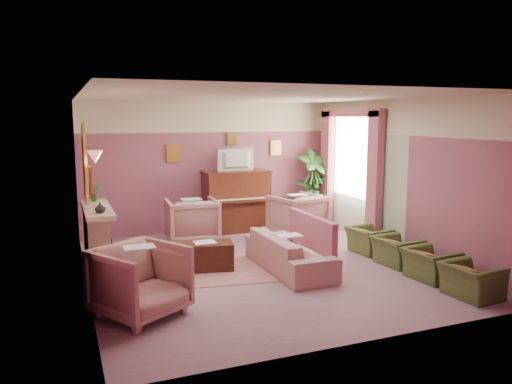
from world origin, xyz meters
name	(u,v)px	position (x,y,z in m)	size (l,w,h in m)	color
floor	(262,267)	(0.00, 0.00, 0.00)	(5.50, 6.00, 0.01)	gray
ceiling	(262,96)	(0.00, 0.00, 2.80)	(5.50, 6.00, 0.01)	beige
wall_back	(210,167)	(0.00, 3.00, 1.40)	(5.50, 0.02, 2.80)	#794B68
wall_front	(368,219)	(0.00, -3.00, 1.40)	(5.50, 0.02, 2.80)	#794B68
wall_left	(83,193)	(-2.75, 0.00, 1.40)	(0.02, 6.00, 2.80)	#794B68
wall_right	(401,177)	(2.75, 0.00, 1.40)	(0.02, 6.00, 2.80)	#794B68
picture_rail_band	(209,117)	(0.00, 2.99, 2.47)	(5.50, 0.01, 0.65)	beige
stripe_panel	(360,185)	(2.73, 1.30, 1.07)	(0.01, 3.00, 2.15)	#B0B8A5
fireplace_surround	(97,247)	(-2.59, 0.20, 0.55)	(0.30, 1.40, 1.10)	#C4B791
fireplace_inset	(104,256)	(-2.49, 0.20, 0.40)	(0.18, 0.72, 0.68)	black
fire_ember	(107,267)	(-2.45, 0.20, 0.22)	(0.06, 0.54, 0.10)	#ED4000
mantel_shelf	(97,209)	(-2.56, 0.20, 1.12)	(0.40, 1.55, 0.07)	#C4B791
hearth	(112,280)	(-2.39, 0.20, 0.01)	(0.55, 1.50, 0.02)	#C4B791
mirror_frame	(85,164)	(-2.70, 0.20, 1.80)	(0.04, 0.72, 1.20)	gold
mirror_glass	(87,164)	(-2.67, 0.20, 1.80)	(0.01, 0.60, 1.06)	white
sconce_shade	(95,157)	(-2.62, -0.85, 1.98)	(0.20, 0.20, 0.16)	#DF735C
piano	(237,202)	(0.50, 2.68, 0.65)	(1.40, 0.60, 1.30)	#522317
piano_keyshelf	(242,201)	(0.50, 2.33, 0.72)	(1.30, 0.12, 0.06)	#522317
piano_keys	(242,199)	(0.50, 2.33, 0.76)	(1.20, 0.08, 0.02)	white
piano_top	(236,172)	(0.50, 2.68, 1.31)	(1.45, 0.65, 0.04)	#522317
television	(237,158)	(0.50, 2.63, 1.60)	(0.80, 0.12, 0.48)	black
print_back_left	(174,153)	(-0.80, 2.96, 1.72)	(0.30, 0.03, 0.38)	gold
print_back_right	(276,148)	(1.55, 2.96, 1.78)	(0.26, 0.03, 0.34)	gold
print_back_mid	(232,139)	(0.50, 2.96, 2.00)	(0.22, 0.03, 0.26)	gold
print_left_wall	(90,181)	(-2.71, -1.20, 1.72)	(0.03, 0.28, 0.36)	gold
window_blind	(353,154)	(2.70, 1.55, 1.70)	(0.03, 1.40, 1.80)	beige
curtain_left	(375,178)	(2.62, 0.63, 1.30)	(0.16, 0.34, 2.60)	#A9546B
curtain_right	(327,169)	(2.62, 2.47, 1.30)	(0.16, 0.34, 2.60)	#A9546B
pelmet	(351,113)	(2.62, 1.55, 2.56)	(0.16, 2.20, 0.16)	#A9546B
mantel_plant	(95,193)	(-2.55, 0.75, 1.29)	(0.16, 0.16, 0.28)	#276525
mantel_vase	(100,208)	(-2.55, -0.30, 1.23)	(0.16, 0.16, 0.16)	beige
area_rug	(212,268)	(-0.80, 0.22, 0.01)	(2.50, 1.80, 0.01)	#AA6966
coffee_table	(202,256)	(-0.96, 0.24, 0.23)	(1.00, 0.50, 0.45)	#381911
table_paper	(205,242)	(-0.91, 0.24, 0.46)	(0.35, 0.28, 0.01)	white
sofa	(289,245)	(0.37, -0.30, 0.41)	(0.67, 2.02, 0.82)	tan
sofa_throw	(311,232)	(0.77, -0.30, 0.60)	(0.10, 1.53, 0.56)	#A9546B
floral_armchair_left	(192,219)	(-0.68, 1.96, 0.50)	(0.96, 0.96, 1.00)	tan
floral_armchair_right	(297,213)	(1.49, 1.69, 0.50)	(0.96, 0.96, 1.00)	tan
floral_armchair_front	(140,277)	(-2.18, -1.34, 0.50)	(0.96, 0.96, 1.00)	tan
olive_chair_a	(472,275)	(2.17, -2.36, 0.32)	(0.51, 0.73, 0.63)	#4A5B2C
olive_chair_b	(431,260)	(2.17, -1.54, 0.32)	(0.51, 0.73, 0.63)	#4A5B2C
olive_chair_c	(397,247)	(2.17, -0.72, 0.32)	(0.51, 0.73, 0.63)	#4A5B2C
olive_chair_d	(369,236)	(2.17, 0.10, 0.32)	(0.51, 0.73, 0.63)	#4A5B2C
side_table	(309,211)	(2.22, 2.57, 0.35)	(0.52, 0.52, 0.70)	white
side_plant_big	(309,188)	(2.22, 2.57, 0.87)	(0.30, 0.30, 0.34)	#276525
side_plant_small	(316,190)	(2.34, 2.47, 0.84)	(0.16, 0.16, 0.28)	#276525
palm_pot	(313,218)	(2.31, 2.56, 0.17)	(0.34, 0.34, 0.34)	#A04A31
palm_plant	(313,180)	(2.31, 2.56, 1.06)	(0.76, 0.76, 1.44)	#276525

